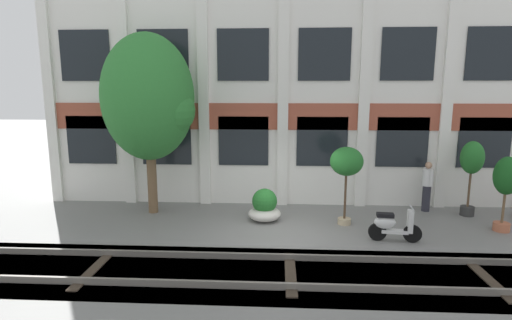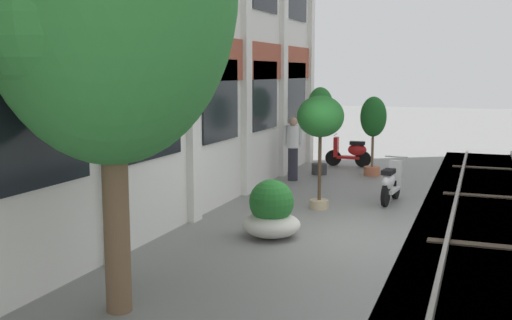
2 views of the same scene
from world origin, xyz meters
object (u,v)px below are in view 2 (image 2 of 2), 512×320
(potted_plant_tall_urn, at_px, (320,113))
(potted_plant_low_pan, at_px, (320,120))
(potted_plant_terracotta_small, at_px, (373,121))
(resident_by_doorway, at_px, (293,147))
(scooter_second_parked, at_px, (390,183))
(potted_plant_wide_bowl, at_px, (271,213))
(scooter_near_curb, at_px, (350,152))

(potted_plant_tall_urn, bearing_deg, potted_plant_low_pan, -165.29)
(potted_plant_terracotta_small, height_order, resident_by_doorway, potted_plant_terracotta_small)
(potted_plant_terracotta_small, bearing_deg, potted_plant_tall_urn, 102.98)
(potted_plant_tall_urn, height_order, scooter_second_parked, potted_plant_tall_urn)
(potted_plant_tall_urn, xyz_separation_m, potted_plant_terracotta_small, (0.32, -1.41, -0.23))
(potted_plant_low_pan, bearing_deg, scooter_second_parked, -51.19)
(potted_plant_tall_urn, distance_m, potted_plant_low_pan, 4.24)
(potted_plant_tall_urn, relative_size, potted_plant_terracotta_small, 1.11)
(potted_plant_wide_bowl, distance_m, resident_by_doorway, 5.52)
(potted_plant_tall_urn, relative_size, scooter_second_parked, 1.75)
(potted_plant_wide_bowl, relative_size, potted_plant_low_pan, 0.43)
(potted_plant_tall_urn, relative_size, potted_plant_low_pan, 1.03)
(potted_plant_wide_bowl, bearing_deg, potted_plant_low_pan, -5.03)
(potted_plant_tall_urn, relative_size, resident_by_doorway, 1.45)
(potted_plant_terracotta_small, distance_m, scooter_near_curb, 1.93)
(scooter_second_parked, bearing_deg, potted_plant_wide_bowl, 162.32)
(potted_plant_wide_bowl, xyz_separation_m, scooter_second_parked, (3.48, -1.53, 0.01))
(potted_plant_terracotta_small, relative_size, scooter_second_parked, 1.57)
(potted_plant_low_pan, distance_m, scooter_second_parked, 2.21)
(potted_plant_tall_urn, xyz_separation_m, potted_plant_wide_bowl, (-6.52, -0.86, -1.30))
(potted_plant_low_pan, height_order, scooter_second_parked, potted_plant_low_pan)
(potted_plant_tall_urn, distance_m, scooter_near_curb, 2.17)
(scooter_near_curb, relative_size, resident_by_doorway, 0.83)
(resident_by_doorway, bearing_deg, potted_plant_wide_bowl, 5.19)
(potted_plant_tall_urn, distance_m, potted_plant_terracotta_small, 1.46)
(scooter_near_curb, bearing_deg, potted_plant_tall_urn, 70.00)
(potted_plant_tall_urn, relative_size, scooter_near_curb, 1.75)
(potted_plant_terracotta_small, xyz_separation_m, scooter_second_parked, (-3.37, -0.98, -1.06))
(scooter_near_curb, distance_m, scooter_second_parked, 5.07)
(potted_plant_tall_urn, distance_m, scooter_second_parked, 4.08)
(potted_plant_terracotta_small, bearing_deg, potted_plant_low_pan, 175.71)
(resident_by_doorway, bearing_deg, scooter_near_curb, 153.65)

